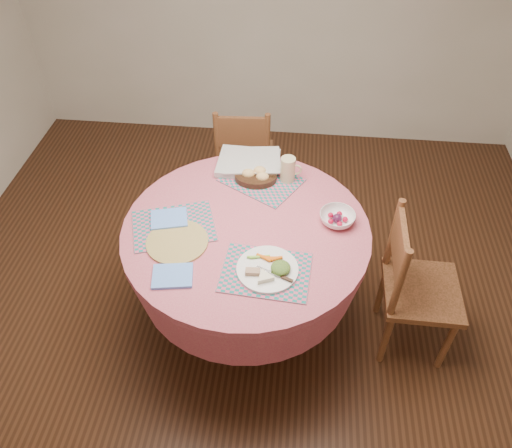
# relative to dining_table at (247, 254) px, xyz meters

# --- Properties ---
(ground) EXTENTS (4.00, 4.00, 0.00)m
(ground) POSITION_rel_dining_table_xyz_m (0.00, 0.00, -0.56)
(ground) COLOR #331C0F
(ground) RESTS_ON ground
(room_envelope) EXTENTS (4.01, 4.01, 2.71)m
(room_envelope) POSITION_rel_dining_table_xyz_m (0.00, 0.00, 1.16)
(room_envelope) COLOR silver
(room_envelope) RESTS_ON ground
(dining_table) EXTENTS (1.24, 1.24, 0.75)m
(dining_table) POSITION_rel_dining_table_xyz_m (0.00, 0.00, 0.00)
(dining_table) COLOR #C35B69
(dining_table) RESTS_ON ground
(chair_right) EXTENTS (0.40, 0.42, 0.89)m
(chair_right) POSITION_rel_dining_table_xyz_m (0.88, -0.04, -0.09)
(chair_right) COLOR brown
(chair_right) RESTS_ON ground
(chair_back) EXTENTS (0.42, 0.40, 0.85)m
(chair_back) POSITION_rel_dining_table_xyz_m (-0.14, 1.01, -0.11)
(chair_back) COLOR brown
(chair_back) RESTS_ON ground
(placemat_front) EXTENTS (0.42, 0.33, 0.01)m
(placemat_front) POSITION_rel_dining_table_xyz_m (0.12, -0.28, 0.20)
(placemat_front) COLOR #14716A
(placemat_front) RESTS_ON dining_table
(placemat_left) EXTENTS (0.47, 0.41, 0.01)m
(placemat_left) POSITION_rel_dining_table_xyz_m (-0.36, -0.03, 0.20)
(placemat_left) COLOR #14716A
(placemat_left) RESTS_ON dining_table
(placemat_back) EXTENTS (0.50, 0.46, 0.01)m
(placemat_back) POSITION_rel_dining_table_xyz_m (0.04, 0.38, 0.20)
(placemat_back) COLOR #14716A
(placemat_back) RESTS_ON dining_table
(wicker_trivet) EXTENTS (0.30, 0.30, 0.01)m
(wicker_trivet) POSITION_rel_dining_table_xyz_m (-0.32, -0.14, 0.20)
(wicker_trivet) COLOR olive
(wicker_trivet) RESTS_ON dining_table
(napkin_near) EXTENTS (0.20, 0.17, 0.01)m
(napkin_near) POSITION_rel_dining_table_xyz_m (-0.29, -0.35, 0.20)
(napkin_near) COLOR #5F94F4
(napkin_near) RESTS_ON dining_table
(napkin_far) EXTENTS (0.21, 0.18, 0.01)m
(napkin_far) POSITION_rel_dining_table_xyz_m (-0.39, 0.01, 0.21)
(napkin_far) COLOR #5F94F4
(napkin_far) RESTS_ON placemat_left
(dinner_plate) EXTENTS (0.28, 0.28, 0.05)m
(dinner_plate) POSITION_rel_dining_table_xyz_m (0.14, -0.28, 0.22)
(dinner_plate) COLOR white
(dinner_plate) RESTS_ON placemat_front
(bread_bowl) EXTENTS (0.23, 0.23, 0.08)m
(bread_bowl) POSITION_rel_dining_table_xyz_m (0.01, 0.37, 0.23)
(bread_bowl) COLOR black
(bread_bowl) RESTS_ON placemat_back
(latte_mug) EXTENTS (0.12, 0.08, 0.14)m
(latte_mug) POSITION_rel_dining_table_xyz_m (0.19, 0.40, 0.27)
(latte_mug) COLOR #C6B888
(latte_mug) RESTS_ON placemat_back
(fruit_bowl) EXTENTS (0.21, 0.21, 0.06)m
(fruit_bowl) POSITION_rel_dining_table_xyz_m (0.45, 0.09, 0.22)
(fruit_bowl) COLOR white
(fruit_bowl) RESTS_ON dining_table
(newspaper_stack) EXTENTS (0.37, 0.29, 0.04)m
(newspaper_stack) POSITION_rel_dining_table_xyz_m (-0.04, 0.50, 0.22)
(newspaper_stack) COLOR silver
(newspaper_stack) RESTS_ON dining_table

